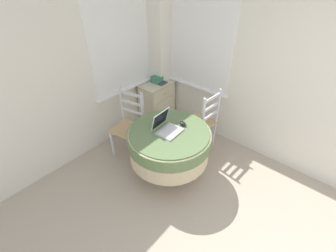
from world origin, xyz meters
name	(u,v)px	position (x,y,z in m)	size (l,w,h in m)	color
corner_room_shell	(181,78)	(1.15, 1.94, 1.28)	(4.25, 4.93, 2.55)	white
round_dining_table	(169,142)	(0.75, 1.78, 0.57)	(1.06, 1.06, 0.75)	#4C3D2D
laptop	(166,127)	(0.73, 1.81, 0.81)	(0.31, 0.31, 0.25)	silver
computer_mouse	(183,124)	(0.95, 1.73, 0.78)	(0.06, 0.10, 0.05)	black
cell_phone	(183,123)	(0.99, 1.76, 0.76)	(0.09, 0.12, 0.01)	#B2B7BC
dining_chair_near_back_window	(129,126)	(0.72, 2.55, 0.48)	(0.47, 0.49, 1.02)	tan
dining_chair_near_right_window	(202,123)	(1.51, 1.77, 0.48)	(0.44, 0.42, 1.02)	tan
corner_cabinet	(157,102)	(1.65, 2.84, 0.37)	(0.61, 0.40, 0.75)	beige
storage_box	(157,79)	(1.68, 2.86, 0.80)	(0.15, 0.17, 0.11)	#387A5B
book_on_cabinet	(160,82)	(1.70, 2.81, 0.76)	(0.16, 0.22, 0.02)	#3F3F44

